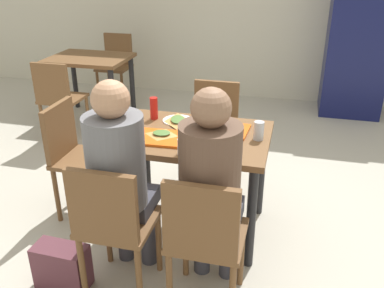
# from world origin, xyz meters

# --- Properties ---
(ground_plane) EXTENTS (10.00, 10.00, 0.02)m
(ground_plane) POSITION_xyz_m (0.00, 0.00, -0.01)
(ground_plane) COLOR #B2AD9E
(main_table) EXTENTS (1.03, 0.74, 0.74)m
(main_table) POSITION_xyz_m (0.00, 0.00, 0.63)
(main_table) COLOR brown
(main_table) RESTS_ON ground_plane
(chair_near_left) EXTENTS (0.40, 0.40, 0.87)m
(chair_near_left) POSITION_xyz_m (-0.26, -0.75, 0.51)
(chair_near_left) COLOR brown
(chair_near_left) RESTS_ON ground_plane
(chair_near_right) EXTENTS (0.40, 0.40, 0.87)m
(chair_near_right) POSITION_xyz_m (0.26, -0.75, 0.51)
(chair_near_right) COLOR brown
(chair_near_right) RESTS_ON ground_plane
(chair_far_side) EXTENTS (0.40, 0.40, 0.87)m
(chair_far_side) POSITION_xyz_m (0.00, 0.75, 0.51)
(chair_far_side) COLOR brown
(chair_far_side) RESTS_ON ground_plane
(chair_left_end) EXTENTS (0.40, 0.40, 0.87)m
(chair_left_end) POSITION_xyz_m (-0.90, 0.00, 0.51)
(chair_left_end) COLOR brown
(chair_left_end) RESTS_ON ground_plane
(person_in_red) EXTENTS (0.32, 0.42, 1.28)m
(person_in_red) POSITION_xyz_m (-0.26, -0.61, 0.76)
(person_in_red) COLOR #383842
(person_in_red) RESTS_ON ground_plane
(person_in_brown_jacket) EXTENTS (0.32, 0.42, 1.28)m
(person_in_brown_jacket) POSITION_xyz_m (0.26, -0.61, 0.76)
(person_in_brown_jacket) COLOR #383842
(person_in_brown_jacket) RESTS_ON ground_plane
(tray_red_near) EXTENTS (0.37, 0.28, 0.02)m
(tray_red_near) POSITION_xyz_m (-0.18, -0.13, 0.75)
(tray_red_near) COLOR #D85914
(tray_red_near) RESTS_ON main_table
(tray_red_far) EXTENTS (0.38, 0.28, 0.02)m
(tray_red_far) POSITION_xyz_m (0.18, 0.11, 0.75)
(tray_red_far) COLOR #D85914
(tray_red_far) RESTS_ON main_table
(paper_plate_center) EXTENTS (0.22, 0.22, 0.01)m
(paper_plate_center) POSITION_xyz_m (-0.15, 0.20, 0.75)
(paper_plate_center) COLOR white
(paper_plate_center) RESTS_ON main_table
(paper_plate_near_edge) EXTENTS (0.22, 0.22, 0.01)m
(paper_plate_near_edge) POSITION_xyz_m (0.15, -0.20, 0.75)
(paper_plate_near_edge) COLOR white
(paper_plate_near_edge) RESTS_ON main_table
(pizza_slice_a) EXTENTS (0.17, 0.14, 0.02)m
(pizza_slice_a) POSITION_xyz_m (-0.18, -0.10, 0.77)
(pizza_slice_a) COLOR #C68C47
(pizza_slice_a) RESTS_ON tray_red_near
(pizza_slice_b) EXTENTS (0.17, 0.20, 0.02)m
(pizza_slice_b) POSITION_xyz_m (0.19, 0.08, 0.77)
(pizza_slice_b) COLOR #C68C47
(pizza_slice_b) RESTS_ON tray_red_far
(pizza_slice_c) EXTENTS (0.20, 0.26, 0.02)m
(pizza_slice_c) POSITION_xyz_m (-0.15, 0.18, 0.76)
(pizza_slice_c) COLOR #C68C47
(pizza_slice_c) RESTS_ON paper_plate_center
(pizza_slice_d) EXTENTS (0.24, 0.20, 0.02)m
(pizza_slice_d) POSITION_xyz_m (0.15, -0.18, 0.76)
(pizza_slice_d) COLOR #C68C47
(pizza_slice_d) RESTS_ON paper_plate_near_edge
(plastic_cup_a) EXTENTS (0.07, 0.07, 0.10)m
(plastic_cup_a) POSITION_xyz_m (-0.03, 0.31, 0.79)
(plastic_cup_a) COLOR white
(plastic_cup_a) RESTS_ON main_table
(plastic_cup_b) EXTENTS (0.07, 0.07, 0.10)m
(plastic_cup_b) POSITION_xyz_m (0.03, -0.31, 0.79)
(plastic_cup_b) COLOR white
(plastic_cup_b) RESTS_ON main_table
(plastic_cup_c) EXTENTS (0.07, 0.07, 0.10)m
(plastic_cup_c) POSITION_xyz_m (-0.41, 0.06, 0.79)
(plastic_cup_c) COLOR white
(plastic_cup_c) RESTS_ON main_table
(soda_can) EXTENTS (0.07, 0.07, 0.12)m
(soda_can) POSITION_xyz_m (0.44, 0.02, 0.81)
(soda_can) COLOR #B7BCC6
(soda_can) RESTS_ON main_table
(condiment_bottle) EXTENTS (0.06, 0.06, 0.16)m
(condiment_bottle) POSITION_xyz_m (-0.33, 0.20, 0.82)
(condiment_bottle) COLOR red
(condiment_bottle) RESTS_ON main_table
(foil_bundle) EXTENTS (0.10, 0.10, 0.10)m
(foil_bundle) POSITION_xyz_m (-0.44, -0.02, 0.79)
(foil_bundle) COLOR silver
(foil_bundle) RESTS_ON main_table
(handbag) EXTENTS (0.33, 0.17, 0.28)m
(handbag) POSITION_xyz_m (-0.61, -0.77, 0.14)
(handbag) COLOR #592D38
(handbag) RESTS_ON ground_plane
(drink_fridge) EXTENTS (0.70, 0.60, 1.90)m
(drink_fridge) POSITION_xyz_m (1.30, 2.85, 0.95)
(drink_fridge) COLOR #14194C
(drink_fridge) RESTS_ON ground_plane
(background_table) EXTENTS (0.90, 0.70, 0.74)m
(background_table) POSITION_xyz_m (-1.70, 1.87, 0.62)
(background_table) COLOR brown
(background_table) RESTS_ON ground_plane
(background_chair_near) EXTENTS (0.40, 0.40, 0.87)m
(background_chair_near) POSITION_xyz_m (-1.70, 1.14, 0.51)
(background_chair_near) COLOR brown
(background_chair_near) RESTS_ON ground_plane
(background_chair_far) EXTENTS (0.40, 0.40, 0.87)m
(background_chair_far) POSITION_xyz_m (-1.70, 2.61, 0.51)
(background_chair_far) COLOR brown
(background_chair_far) RESTS_ON ground_plane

